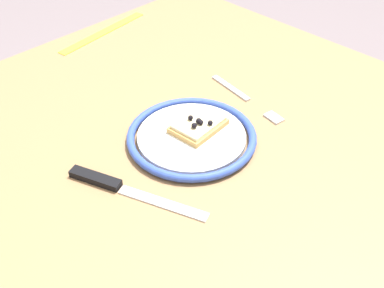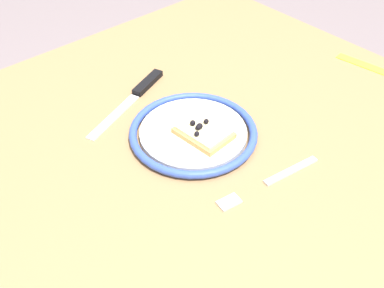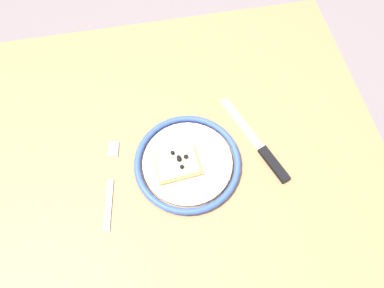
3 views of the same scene
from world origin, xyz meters
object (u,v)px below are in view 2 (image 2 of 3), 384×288
object	(u,v)px
pizza_slice_near	(203,132)
fork	(269,182)
plate	(193,132)
dining_table	(217,168)
knife	(138,92)

from	to	relation	value
pizza_slice_near	fork	distance (m)	0.15
fork	plate	bearing A→B (deg)	4.63
plate	dining_table	bearing A→B (deg)	-127.86
plate	pizza_slice_near	size ratio (longest dim) A/B	2.34
dining_table	fork	xyz separation A→B (m)	(-0.14, 0.02, 0.09)
dining_table	plate	world-z (taller)	plate
pizza_slice_near	knife	bearing A→B (deg)	0.17
dining_table	plate	size ratio (longest dim) A/B	4.08
plate	knife	world-z (taller)	plate
knife	fork	size ratio (longest dim) A/B	1.15
plate	fork	size ratio (longest dim) A/B	1.16
dining_table	plate	bearing A→B (deg)	52.14
dining_table	knife	size ratio (longest dim) A/B	4.11
dining_table	pizza_slice_near	world-z (taller)	pizza_slice_near
plate	pizza_slice_near	world-z (taller)	pizza_slice_near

